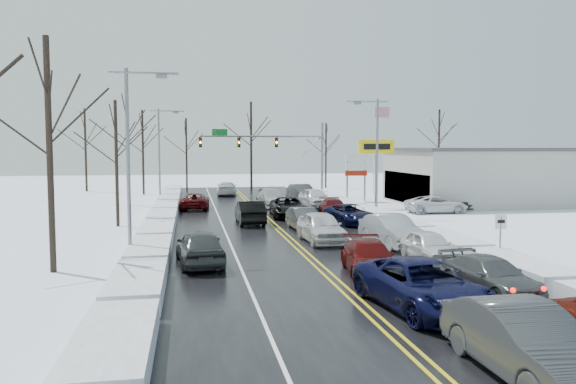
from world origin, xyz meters
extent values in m
plane|color=white|center=(0.00, 0.00, 0.00)|extent=(160.00, 160.00, 0.00)
cube|color=black|center=(0.00, 2.00, 0.01)|extent=(14.00, 84.00, 0.01)
cube|color=silver|center=(-7.60, 2.00, 0.00)|extent=(1.92, 72.00, 0.77)
cube|color=silver|center=(7.60, 2.00, 0.00)|extent=(1.92, 72.00, 0.77)
cylinder|color=slate|center=(8.50, 28.00, 4.00)|extent=(0.24, 0.24, 8.00)
cylinder|color=slate|center=(2.00, 28.00, 6.50)|extent=(13.00, 0.18, 0.18)
cylinder|color=slate|center=(7.30, 28.00, 5.40)|extent=(2.33, 0.10, 2.33)
cube|color=#0C591E|center=(-2.50, 28.00, 6.90)|extent=(1.60, 0.08, 0.70)
cube|color=black|center=(3.50, 28.00, 5.85)|extent=(0.32, 0.25, 1.05)
sphere|color=#3F0705|center=(3.50, 27.84, 6.15)|extent=(0.20, 0.20, 0.20)
sphere|color=orange|center=(3.50, 27.84, 5.85)|extent=(0.22, 0.22, 0.22)
sphere|color=black|center=(3.50, 27.84, 5.55)|extent=(0.20, 0.20, 0.20)
cube|color=black|center=(-0.50, 28.00, 5.85)|extent=(0.32, 0.25, 1.05)
sphere|color=#3F0705|center=(-0.50, 27.84, 6.15)|extent=(0.20, 0.20, 0.20)
sphere|color=orange|center=(-0.50, 27.84, 5.85)|extent=(0.22, 0.22, 0.22)
sphere|color=black|center=(-0.50, 27.84, 5.55)|extent=(0.20, 0.20, 0.20)
cube|color=black|center=(-4.50, 28.00, 5.85)|extent=(0.32, 0.25, 1.05)
sphere|color=#3F0705|center=(-4.50, 27.84, 6.15)|extent=(0.20, 0.20, 0.20)
sphere|color=orange|center=(-4.50, 27.84, 5.85)|extent=(0.22, 0.22, 0.22)
sphere|color=black|center=(-4.50, 27.84, 5.55)|extent=(0.20, 0.20, 0.20)
cylinder|color=slate|center=(10.50, 16.00, 2.80)|extent=(0.20, 0.20, 5.60)
cube|color=yellow|center=(10.50, 16.00, 5.40)|extent=(3.20, 0.30, 1.20)
cube|color=black|center=(10.50, 15.83, 5.40)|extent=(2.40, 0.04, 0.50)
cylinder|color=slate|center=(9.60, 22.00, 2.00)|extent=(0.16, 0.16, 4.00)
cylinder|color=slate|center=(11.40, 22.00, 2.00)|extent=(0.16, 0.16, 4.00)
cube|color=white|center=(10.50, 22.00, 4.30)|extent=(2.20, 0.22, 0.70)
cube|color=white|center=(10.50, 22.00, 3.50)|extent=(2.20, 0.22, 0.70)
cube|color=#981B0B|center=(10.50, 22.00, 2.80)|extent=(2.20, 0.22, 0.50)
cylinder|color=slate|center=(8.20, -8.00, 1.10)|extent=(0.08, 0.08, 2.20)
cube|color=white|center=(8.20, -8.00, 2.00)|extent=(0.55, 0.05, 0.70)
cube|color=black|center=(8.20, -8.04, 2.00)|extent=(0.35, 0.02, 0.15)
cylinder|color=silver|center=(15.00, 30.00, 5.00)|extent=(0.14, 0.14, 10.00)
cube|color=#A3A29E|center=(24.00, 18.00, 2.50)|extent=(20.00, 12.00, 5.00)
cube|color=#262628|center=(14.05, 18.00, 1.60)|extent=(0.10, 11.00, 2.80)
cube|color=#3F3F42|center=(24.00, 18.00, 5.15)|extent=(20.40, 12.40, 0.30)
cylinder|color=slate|center=(8.50, 10.00, 4.50)|extent=(0.18, 0.18, 9.00)
cylinder|color=slate|center=(7.70, 10.00, 8.80)|extent=(3.20, 0.12, 0.12)
cube|color=slate|center=(6.90, 10.00, 8.65)|extent=(0.50, 0.25, 0.18)
cylinder|color=slate|center=(-8.50, -4.00, 4.50)|extent=(0.18, 0.18, 9.00)
cylinder|color=slate|center=(-7.70, -4.00, 8.80)|extent=(3.20, 0.12, 0.12)
cube|color=slate|center=(-6.90, -4.00, 8.65)|extent=(0.50, 0.25, 0.18)
cylinder|color=slate|center=(-8.50, 24.00, 4.50)|extent=(0.18, 0.18, 9.00)
cylinder|color=slate|center=(-7.70, 24.00, 8.80)|extent=(3.20, 0.12, 0.12)
cube|color=slate|center=(-6.90, 24.00, 8.65)|extent=(0.50, 0.25, 0.18)
cylinder|color=#2D231C|center=(-11.50, -6.00, 5.00)|extent=(0.27, 0.27, 10.00)
cylinder|color=#2D231C|center=(-10.50, 8.00, 4.25)|extent=(0.23, 0.23, 8.50)
cylinder|color=#2D231C|center=(-11.20, 22.00, 5.25)|extent=(0.28, 0.28, 10.50)
cylinder|color=#2D231C|center=(-10.80, 34.00, 4.75)|extent=(0.25, 0.25, 9.50)
cylinder|color=#2D231C|center=(-18.00, 40.00, 5.00)|extent=(0.27, 0.27, 10.00)
cylinder|color=#2D231C|center=(-6.00, 41.00, 4.50)|extent=(0.24, 0.24, 9.00)
cylinder|color=#2D231C|center=(2.00, 39.00, 5.50)|extent=(0.29, 0.29, 11.00)
cylinder|color=#2D231C|center=(12.00, 40.50, 4.25)|extent=(0.23, 0.23, 8.50)
cylinder|color=#2D231C|center=(28.00, 41.00, 5.25)|extent=(0.28, 0.28, 10.50)
imported|color=#3D3F42|center=(1.95, -19.59, 0.00)|extent=(1.87, 5.16, 1.69)
imported|color=#0B0D33|center=(1.81, -14.10, 0.00)|extent=(3.46, 6.21, 1.64)
imported|color=#4D0A0A|center=(1.73, -8.80, 0.00)|extent=(2.58, 5.05, 1.40)
imported|color=silver|center=(1.61, -0.60, 0.00)|extent=(2.22, 5.11, 1.72)
imported|color=#3E4143|center=(1.57, 4.03, 0.00)|extent=(1.75, 4.46, 1.44)
imported|color=black|center=(1.74, 10.89, 0.00)|extent=(2.88, 5.67, 1.53)
imported|color=#A4A7AC|center=(1.66, 18.43, 0.00)|extent=(2.73, 5.76, 1.62)
imported|color=black|center=(1.83, 24.22, 0.00)|extent=(1.74, 3.96, 1.33)
imported|color=#444749|center=(5.10, -12.62, 0.00)|extent=(2.45, 4.81, 1.34)
imported|color=silver|center=(5.36, -6.69, 0.00)|extent=(1.72, 4.25, 1.45)
imported|color=#AAAEB3|center=(5.08, -2.49, 0.00)|extent=(2.30, 5.27, 1.68)
imported|color=black|center=(5.36, 6.40, 0.00)|extent=(2.92, 5.22, 1.38)
imported|color=#44090D|center=(5.25, 10.55, 0.00)|extent=(2.25, 4.78, 1.35)
imported|color=silver|center=(5.31, 17.41, 0.00)|extent=(2.43, 5.17, 1.71)
imported|color=#3D3F42|center=(5.32, 23.44, 0.00)|extent=(2.40, 5.23, 1.66)
imported|color=black|center=(-1.55, 7.65, 0.00)|extent=(1.80, 5.01, 1.64)
imported|color=#4D0A0D|center=(-5.26, 17.72, 0.00)|extent=(2.68, 5.23, 1.41)
imported|color=silver|center=(-1.58, 31.33, 0.00)|extent=(2.59, 5.33, 1.49)
imported|color=#383A3C|center=(-5.26, -5.68, 0.00)|extent=(2.38, 5.02, 1.66)
imported|color=white|center=(14.14, 11.53, 0.00)|extent=(5.12, 2.48, 1.40)
imported|color=#3D4042|center=(16.87, 14.64, 0.00)|extent=(2.44, 5.73, 1.65)
imported|color=black|center=(15.20, 23.03, 0.00)|extent=(1.71, 4.18, 1.42)
camera|label=1|loc=(-5.69, -31.16, 5.36)|focal=35.00mm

